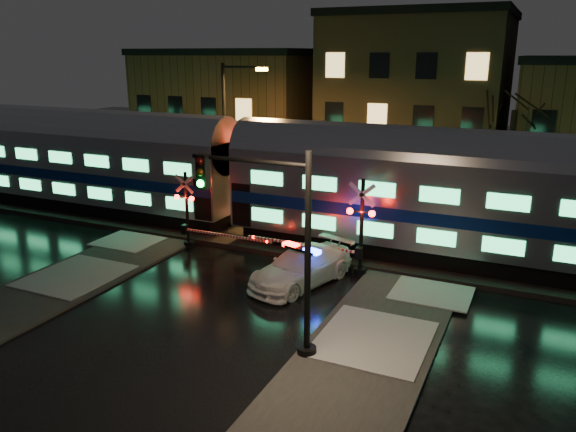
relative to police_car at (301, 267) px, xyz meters
The scene contains 12 objects.
ground 2.53m from the police_car, 168.08° to the right, with size 120.00×120.00×0.00m, color black.
ballast 5.12m from the police_car, 117.76° to the left, with size 90.00×4.20×0.24m, color black.
sidewalk_left 11.02m from the police_car, 143.76° to the right, with size 4.00×20.00×0.12m, color #2D2D2D.
sidewalk_right 7.73m from the police_car, 57.56° to the right, with size 4.00×20.00×0.12m, color #2D2D2D.
building_left 26.69m from the police_car, 125.56° to the left, with size 14.00×10.00×9.00m, color #563521.
building_mid 22.56m from the police_car, 90.96° to the left, with size 12.00×11.00×11.50m, color brown.
train 7.62m from the police_car, 141.01° to the left, with size 51.00×3.12×5.92m.
police_car is the anchor object (origin of this frame).
crossing_signal_right 2.59m from the police_car, 49.24° to the left, with size 5.96×0.66×4.22m.
crossing_signal_left 6.77m from the police_car, 164.50° to the left, with size 5.29×0.63×3.74m.
traffic_light 6.10m from the police_car, 74.66° to the right, with size 4.21×0.73×6.50m.
streetlight 12.60m from the police_car, 134.29° to the left, with size 2.89×0.30×8.63m.
Camera 1 is at (10.87, -19.20, 9.13)m, focal length 35.00 mm.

